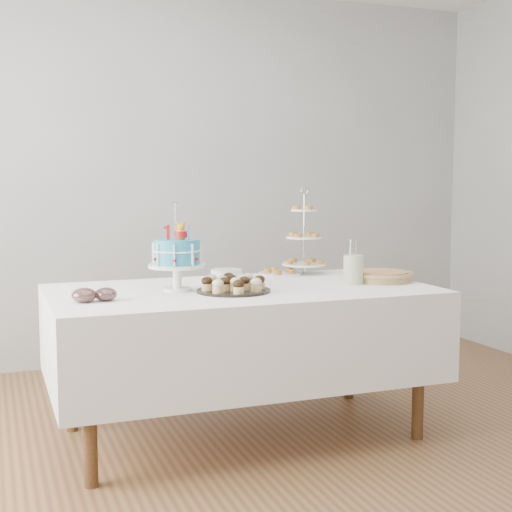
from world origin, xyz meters
name	(u,v)px	position (x,y,z in m)	size (l,w,h in m)	color
floor	(263,455)	(0.00, 0.00, 0.00)	(5.00, 5.00, 0.00)	brown
walls	(263,173)	(0.00, 0.00, 1.35)	(5.04, 4.04, 2.70)	#919496
table	(242,332)	(0.00, 0.30, 0.54)	(1.92, 1.02, 0.77)	white
birthday_cake	(177,267)	(-0.33, 0.32, 0.89)	(0.28, 0.28, 0.44)	white
cupcake_tray	(233,284)	(-0.08, 0.19, 0.81)	(0.36, 0.36, 0.08)	black
pie	(381,275)	(0.79, 0.26, 0.80)	(0.35, 0.35, 0.05)	tan
tiered_stand	(304,238)	(0.53, 0.70, 0.98)	(0.26, 0.26, 0.51)	silver
plate_stack	(226,275)	(0.00, 0.55, 0.80)	(0.17, 0.17, 0.07)	white
pastry_plate	(280,272)	(0.38, 0.70, 0.79)	(0.25, 0.25, 0.04)	white
jam_bowl_a	(106,294)	(-0.71, 0.15, 0.80)	(0.10, 0.10, 0.06)	silver
jam_bowl_b	(84,295)	(-0.81, 0.14, 0.80)	(0.11, 0.11, 0.07)	silver
utensil_pitcher	(353,268)	(0.60, 0.22, 0.85)	(0.11, 0.10, 0.23)	white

